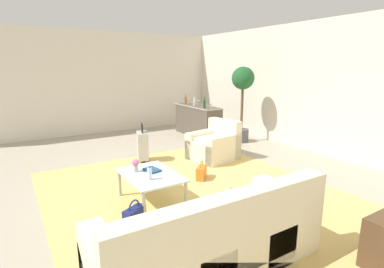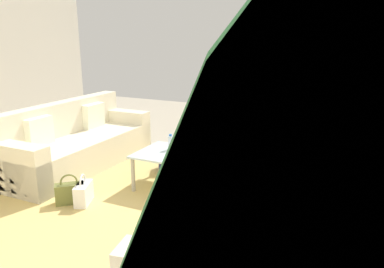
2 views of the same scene
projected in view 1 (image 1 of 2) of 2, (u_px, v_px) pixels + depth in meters
ground_plane at (168, 187)px, 5.22m from camera, size 12.00×12.00×0.00m
wall_back at (322, 88)px, 6.96m from camera, size 10.24×0.12×3.10m
wall_left at (91, 83)px, 9.07m from camera, size 0.12×8.00×3.10m
area_rug at (196, 197)px, 4.82m from camera, size 5.20×4.40×0.01m
couch at (215, 243)px, 3.02m from camera, size 0.90×2.43×0.93m
armchair at (215, 146)px, 6.76m from camera, size 1.01×1.07×0.86m
coffee_table at (151, 177)px, 4.54m from camera, size 1.09×0.75×0.46m
water_bottle at (150, 173)px, 4.29m from camera, size 0.06×0.06×0.20m
coffee_table_book at (152, 170)px, 4.66m from camera, size 0.29×0.23×0.03m
flower_vase at (135, 164)px, 4.60m from camera, size 0.11×0.11×0.21m
bar_console at (197, 120)px, 9.02m from camera, size 1.82×0.58×0.90m
wine_glass_leftmost at (187, 100)px, 9.42m from camera, size 0.08×0.08×0.15m
wine_glass_left_of_centre at (198, 102)px, 8.91m from camera, size 0.08×0.08×0.15m
wine_glass_right_of_centre at (211, 104)px, 8.40m from camera, size 0.08×0.08×0.15m
wine_bottle_amber at (186, 100)px, 9.27m from camera, size 0.07×0.07×0.30m
wine_bottle_clear at (195, 102)px, 8.84m from camera, size 0.07×0.07×0.30m
wine_bottle_green at (204, 104)px, 8.40m from camera, size 0.07×0.07×0.30m
suitcase_silver at (143, 145)px, 6.57m from camera, size 0.45×0.33×0.85m
handbag_white at (229, 202)px, 4.36m from camera, size 0.26×0.35×0.36m
handbag_navy at (134, 216)px, 3.94m from camera, size 0.27×0.35×0.36m
handbag_olive at (239, 204)px, 4.27m from camera, size 0.33×0.32×0.36m
handbag_orange at (201, 172)px, 5.56m from camera, size 0.32×0.33×0.36m
potted_ficus at (243, 91)px, 8.04m from camera, size 0.61×0.61×2.05m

